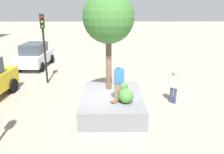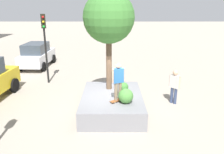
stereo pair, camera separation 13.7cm
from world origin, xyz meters
The scene contains 10 objects.
ground_plane centered at (0.00, 0.00, 0.00)m, with size 120.00×120.00×0.00m, color #9E9384.
planter_ledge centered at (-0.22, -0.18, 0.40)m, with size 3.93×2.82×0.80m, color gray.
plaza_tree centered at (0.67, -0.03, 4.28)m, with size 2.42×2.42×4.73m.
boxwood_shrub centered at (0.27, -0.76, 1.03)m, with size 0.46×0.46×0.46m, color #3D7A33.
hedge_clump centered at (-1.11, -0.78, 1.13)m, with size 0.65×0.65×0.65m, color #4C8C3D.
skateboard centered at (-0.92, -0.45, 0.86)m, with size 0.67×0.75×0.07m.
skateboarder centered at (-0.92, -0.45, 1.86)m, with size 0.35×0.54×1.70m.
police_car centered at (7.87, 5.88, 1.00)m, with size 4.29×2.11×1.97m.
traffic_light_corner centered at (3.92, 3.98, 2.98)m, with size 0.37×0.34×4.35m.
pedestrian_crossing centered at (0.65, -3.35, 1.03)m, with size 0.48×0.49×1.79m.
Camera 2 is at (-10.17, -0.18, 4.88)m, focal length 36.41 mm.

